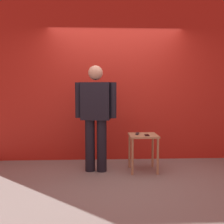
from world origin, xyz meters
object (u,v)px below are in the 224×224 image
object	(u,v)px
standing_person	(96,113)
cell_phone	(147,135)
tv_remote	(137,134)
side_table	(143,141)

from	to	relation	value
standing_person	cell_phone	distance (m)	0.90
tv_remote	side_table	bearing A→B (deg)	-8.86
standing_person	tv_remote	world-z (taller)	standing_person
standing_person	side_table	world-z (taller)	standing_person
tv_remote	cell_phone	bearing A→B (deg)	-30.15
cell_phone	tv_remote	size ratio (longest dim) A/B	0.85
standing_person	cell_phone	bearing A→B (deg)	-8.29
standing_person	tv_remote	xyz separation A→B (m)	(0.69, 0.01, -0.35)
cell_phone	tv_remote	world-z (taller)	tv_remote
cell_phone	tv_remote	bearing A→B (deg)	139.63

